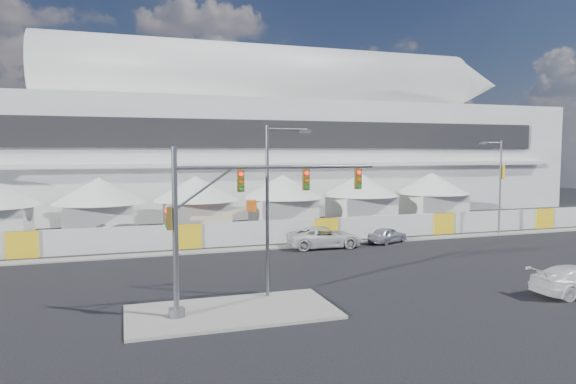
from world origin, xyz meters
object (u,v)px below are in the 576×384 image
object	(u,v)px
sedan_silver	(388,235)
boom_lift	(206,229)
streetlight_median	(272,199)
streetlight_curb	(498,180)
pickup_curb	(325,237)
lot_car_c	(132,234)
traffic_mast	(220,222)

from	to	relation	value
sedan_silver	boom_lift	distance (m)	15.90
streetlight_median	streetlight_curb	world-z (taller)	streetlight_median
pickup_curb	sedan_silver	bearing A→B (deg)	-83.46
lot_car_c	boom_lift	size ratio (longest dim) A/B	0.78
sedan_silver	pickup_curb	distance (m)	5.98
pickup_curb	streetlight_curb	bearing A→B (deg)	-83.66
traffic_mast	boom_lift	xyz separation A→B (m)	(2.58, 21.22, -3.58)
pickup_curb	lot_car_c	size ratio (longest dim) A/B	1.10
pickup_curb	traffic_mast	world-z (taller)	traffic_mast
lot_car_c	traffic_mast	bearing A→B (deg)	-157.96
traffic_mast	streetlight_curb	xyz separation A→B (m)	(29.14, 15.67, 0.60)
pickup_curb	lot_car_c	world-z (taller)	pickup_curb
streetlight_curb	traffic_mast	bearing A→B (deg)	-151.73
streetlight_median	traffic_mast	bearing A→B (deg)	-146.13
pickup_curb	boom_lift	distance (m)	10.89
traffic_mast	boom_lift	distance (m)	21.67
sedan_silver	traffic_mast	size ratio (longest dim) A/B	0.39
sedan_silver	lot_car_c	distance (m)	21.90
lot_car_c	boom_lift	distance (m)	6.25
traffic_mast	streetlight_curb	size ratio (longest dim) A/B	1.17
sedan_silver	pickup_curb	size ratio (longest dim) A/B	0.66
sedan_silver	boom_lift	size ratio (longest dim) A/B	0.56
streetlight_curb	boom_lift	xyz separation A→B (m)	(-26.56, 5.55, -4.19)
traffic_mast	streetlight_median	bearing A→B (deg)	33.87
lot_car_c	streetlight_curb	distance (m)	33.61
pickup_curb	streetlight_median	xyz separation A→B (m)	(-8.11, -12.52, 4.49)
sedan_silver	lot_car_c	xyz separation A→B (m)	(-20.86, 6.65, 0.13)
pickup_curb	lot_car_c	distance (m)	16.46
streetlight_median	streetlight_curb	xyz separation A→B (m)	(26.01, 13.57, -0.21)
traffic_mast	boom_lift	size ratio (longest dim) A/B	1.46
traffic_mast	streetlight_median	xyz separation A→B (m)	(3.13, 2.10, 0.81)
traffic_mast	lot_car_c	bearing A→B (deg)	99.59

